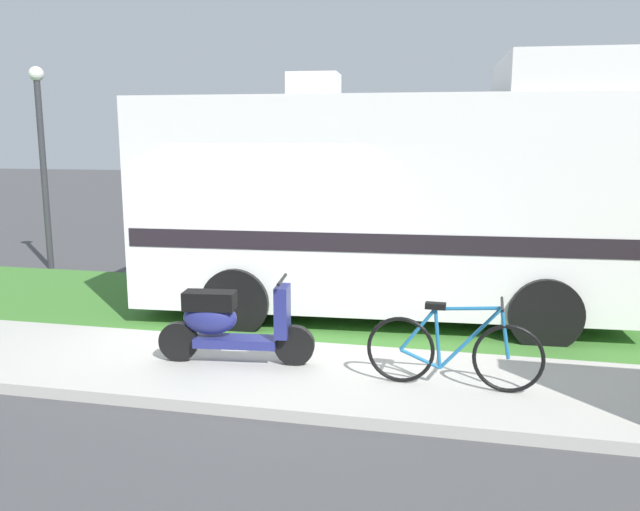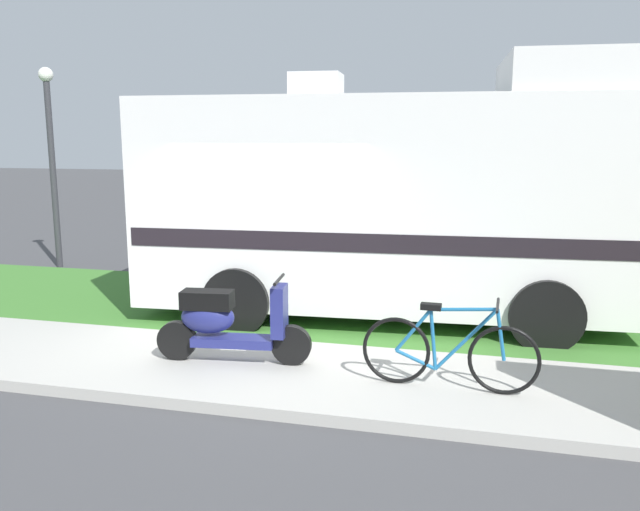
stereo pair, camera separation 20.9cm
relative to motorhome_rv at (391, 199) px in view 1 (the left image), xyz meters
name	(u,v)px [view 1 (the left image)]	position (x,y,z in m)	size (l,w,h in m)	color
ground_plane	(264,342)	(-1.41, -1.60, -1.72)	(80.00, 80.00, 0.00)	#424244
sidewalk	(230,371)	(-1.41, -2.80, -1.66)	(24.00, 2.00, 0.12)	#ADAAA3
grass_strip	(294,309)	(-1.41, -0.10, -1.68)	(24.00, 3.40, 0.08)	#3D752D
motorhome_rv	(391,199)	(0.00, 0.00, 0.00)	(6.82, 3.02, 3.60)	silver
scooter	(230,323)	(-1.44, -2.70, -1.14)	(1.74, 0.53, 0.97)	black
bicycle	(453,350)	(0.97, -2.90, -1.21)	(1.73, 0.52, 0.90)	black
pickup_truck_near	(591,220)	(3.46, 4.28, -0.74)	(5.60, 2.17, 1.85)	silver
street_lamp_post	(42,147)	(-6.99, 2.00, 0.67)	(0.28, 0.28, 3.90)	#333338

